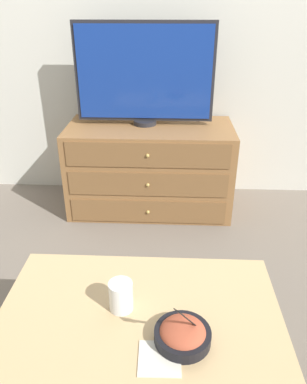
{
  "coord_description": "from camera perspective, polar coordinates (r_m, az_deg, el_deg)",
  "views": [
    {
      "loc": [
        0.14,
        -2.74,
        1.39
      ],
      "look_at": [
        0.08,
        -1.44,
        0.71
      ],
      "focal_mm": 35.0,
      "sensor_mm": 36.0,
      "label": 1
    }
  ],
  "objects": [
    {
      "name": "ground_plane",
      "position": [
        3.08,
        -0.2,
        0.75
      ],
      "size": [
        12.0,
        12.0,
        0.0
      ],
      "primitive_type": "plane",
      "color": "#70665B"
    },
    {
      "name": "tv",
      "position": [
        2.54,
        -1.37,
        17.52
      ],
      "size": [
        0.91,
        0.16,
        0.65
      ],
      "color": "#232328",
      "rests_on": "dresser"
    },
    {
      "name": "dresser",
      "position": [
        2.68,
        -0.48,
        3.7
      ],
      "size": [
        1.13,
        0.56,
        0.61
      ],
      "color": "olive",
      "rests_on": "ground_plane"
    },
    {
      "name": "drink_cup",
      "position": [
        1.34,
        -4.97,
        -15.7
      ],
      "size": [
        0.08,
        0.08,
        0.11
      ],
      "color": "#9E6638",
      "rests_on": "coffee_table"
    },
    {
      "name": "napkin",
      "position": [
        1.23,
        0.93,
        -24.01
      ],
      "size": [
        0.13,
        0.13,
        0.0
      ],
      "color": "silver",
      "rests_on": "coffee_table"
    },
    {
      "name": "takeout_bowl",
      "position": [
        1.26,
        4.46,
        -20.79
      ],
      "size": [
        0.18,
        0.18,
        0.19
      ],
      "color": "black",
      "rests_on": "coffee_table"
    },
    {
      "name": "coffee_table",
      "position": [
        1.4,
        -2.05,
        -19.15
      ],
      "size": [
        0.98,
        0.6,
        0.42
      ],
      "color": "tan",
      "rests_on": "ground_plane"
    },
    {
      "name": "wall_back",
      "position": [
        2.77,
        -0.22,
        25.72
      ],
      "size": [
        12.0,
        0.05,
        2.6
      ],
      "color": "silver",
      "rests_on": "ground_plane"
    }
  ]
}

